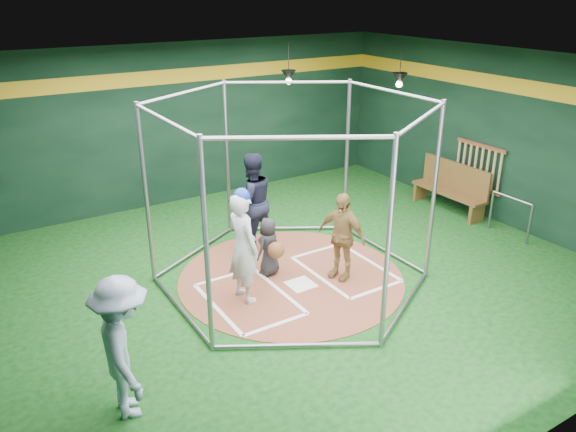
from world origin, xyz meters
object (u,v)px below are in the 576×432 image
batter_figure (243,245)px  dugout_bench (452,186)px  visitor_leopard (341,236)px  umpire (251,201)px

batter_figure → dugout_bench: size_ratio=1.01×
visitor_leopard → dugout_bench: visitor_leopard is taller
dugout_bench → batter_figure: bearing=-170.2°
umpire → dugout_bench: (4.61, -0.61, -0.38)m
batter_figure → dugout_bench: bearing=9.8°
batter_figure → visitor_leopard: batter_figure is taller
visitor_leopard → batter_figure: bearing=-118.2°
visitor_leopard → umpire: 1.95m
visitor_leopard → dugout_bench: (3.91, 1.20, -0.22)m
visitor_leopard → umpire: umpire is taller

